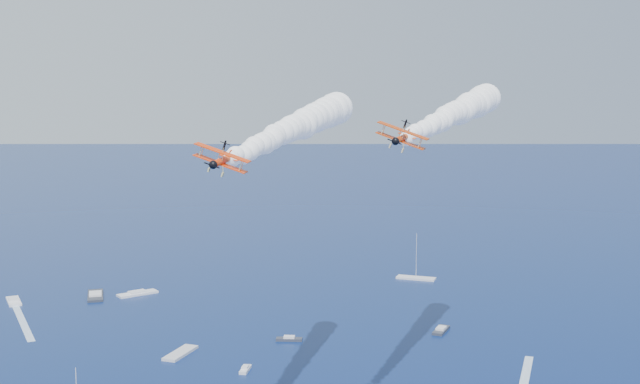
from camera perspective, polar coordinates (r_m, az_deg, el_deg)
name	(u,v)px	position (r m, az deg, el deg)	size (l,w,h in m)	color
biplane_lead	(401,139)	(119.30, 5.93, 3.87)	(7.20, 8.07, 4.86)	#D63B04
biplane_trail	(221,161)	(98.75, -7.16, 2.23)	(6.51, 7.30, 4.40)	#FD3805
smoke_trail_lead	(454,114)	(153.56, 9.68, 5.57)	(55.55, 49.71, 12.26)	white
smoke_trail_trail	(296,127)	(132.32, -1.74, 4.73)	(48.50, 56.59, 12.26)	white
spectator_boats	(83,349)	(211.33, -16.81, -10.82)	(241.03, 161.35, 0.70)	white
boat_wakes	(158,379)	(187.07, -11.69, -13.15)	(126.33, 132.67, 0.04)	white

